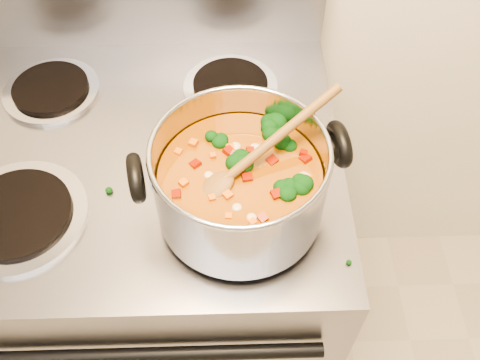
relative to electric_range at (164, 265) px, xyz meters
name	(u,v)px	position (x,y,z in m)	size (l,w,h in m)	color
electric_range	(164,265)	(0.00, 0.00, 0.00)	(0.73, 0.67, 1.08)	gray
stockpot	(240,183)	(0.18, -0.15, 0.54)	(0.33, 0.26, 0.16)	#ACACB4
wooden_spoon	(247,162)	(0.19, -0.14, 0.58)	(0.23, 0.17, 0.10)	brown
cooktop_crumbs	(248,205)	(0.20, -0.14, 0.46)	(0.30, 0.34, 0.01)	black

